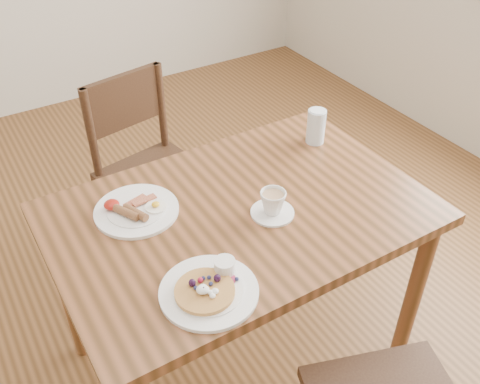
{
  "coord_description": "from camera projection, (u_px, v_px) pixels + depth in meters",
  "views": [
    {
      "loc": [
        -0.7,
        -1.13,
        1.84
      ],
      "look_at": [
        0.0,
        0.0,
        0.82
      ],
      "focal_mm": 40.0,
      "sensor_mm": 36.0,
      "label": 1
    }
  ],
  "objects": [
    {
      "name": "teacup_saucer",
      "position": [
        273.0,
        204.0,
        1.68
      ],
      "size": [
        0.14,
        0.14,
        0.09
      ],
      "color": "white",
      "rests_on": "dining_table"
    },
    {
      "name": "dining_table",
      "position": [
        240.0,
        232.0,
        1.78
      ],
      "size": [
        1.2,
        0.8,
        0.75
      ],
      "color": "brown",
      "rests_on": "ground"
    },
    {
      "name": "breakfast_plate",
      "position": [
        135.0,
        210.0,
        1.7
      ],
      "size": [
        0.27,
        0.27,
        0.04
      ],
      "color": "white",
      "rests_on": "dining_table"
    },
    {
      "name": "pancake_plate",
      "position": [
        210.0,
        288.0,
        1.43
      ],
      "size": [
        0.27,
        0.27,
        0.06
      ],
      "color": "white",
      "rests_on": "dining_table"
    },
    {
      "name": "chair_far",
      "position": [
        149.0,
        166.0,
        2.37
      ],
      "size": [
        0.49,
        0.49,
        0.88
      ],
      "rotation": [
        0.0,
        0.0,
        3.33
      ],
      "color": "#3C2715",
      "rests_on": "ground"
    },
    {
      "name": "water_glass",
      "position": [
        316.0,
        126.0,
        2.0
      ],
      "size": [
        0.07,
        0.07,
        0.13
      ],
      "primitive_type": "cylinder",
      "color": "silver",
      "rests_on": "dining_table"
    },
    {
      "name": "ground",
      "position": [
        240.0,
        351.0,
        2.18
      ],
      "size": [
        5.0,
        5.0,
        0.0
      ],
      "primitive_type": "plane",
      "color": "#533317",
      "rests_on": "ground"
    }
  ]
}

